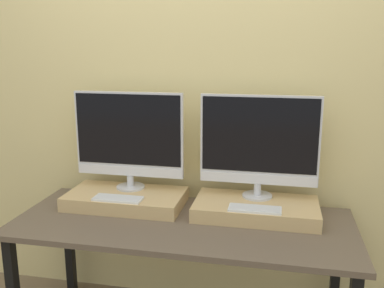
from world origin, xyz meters
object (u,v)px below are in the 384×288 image
at_px(monitor_left, 129,137).
at_px(monitor_right, 259,143).
at_px(keyboard_left, 118,198).
at_px(keyboard_right, 255,209).

bearing_deg(monitor_left, monitor_right, 0.00).
xyz_separation_m(monitor_left, monitor_right, (0.75, 0.00, 0.00)).
height_order(keyboard_left, keyboard_right, same).
bearing_deg(monitor_right, keyboard_left, -164.72).
bearing_deg(keyboard_left, monitor_left, 90.00).
xyz_separation_m(monitor_left, keyboard_left, (0.00, -0.20, -0.30)).
relative_size(monitor_right, keyboard_right, 2.39).
xyz_separation_m(keyboard_left, keyboard_right, (0.75, 0.00, 0.00)).
bearing_deg(keyboard_right, monitor_right, 90.00).
height_order(monitor_left, keyboard_left, monitor_left).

